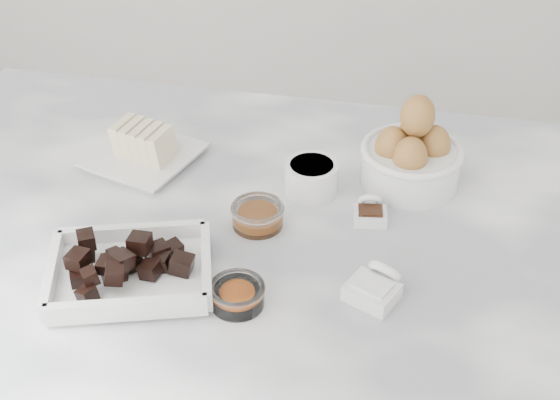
{
  "coord_description": "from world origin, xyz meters",
  "views": [
    {
      "loc": [
        0.2,
        -0.83,
        1.62
      ],
      "look_at": [
        0.02,
        0.03,
        0.98
      ],
      "focal_mm": 50.0,
      "sensor_mm": 36.0,
      "label": 1
    }
  ],
  "objects_px": {
    "sugar_ramekin": "(311,176)",
    "honey_bowl": "(258,215)",
    "egg_bowl": "(412,155)",
    "zest_bowl": "(237,294)",
    "butter_plate": "(141,148)",
    "vanilla_spoon": "(370,212)",
    "chocolate_dish": "(130,268)",
    "salt_spoon": "(375,286)"
  },
  "relations": [
    {
      "from": "sugar_ramekin",
      "to": "honey_bowl",
      "type": "xyz_separation_m",
      "value": [
        -0.06,
        -0.1,
        -0.01
      ]
    },
    {
      "from": "egg_bowl",
      "to": "zest_bowl",
      "type": "relative_size",
      "value": 2.17
    },
    {
      "from": "honey_bowl",
      "to": "butter_plate",
      "type": "bearing_deg",
      "value": 150.21
    },
    {
      "from": "vanilla_spoon",
      "to": "egg_bowl",
      "type": "bearing_deg",
      "value": 65.49
    },
    {
      "from": "sugar_ramekin",
      "to": "vanilla_spoon",
      "type": "bearing_deg",
      "value": -28.45
    },
    {
      "from": "sugar_ramekin",
      "to": "vanilla_spoon",
      "type": "xyz_separation_m",
      "value": [
        0.09,
        -0.05,
        -0.01
      ]
    },
    {
      "from": "chocolate_dish",
      "to": "sugar_ramekin",
      "type": "relative_size",
      "value": 3.07
    },
    {
      "from": "butter_plate",
      "to": "salt_spoon",
      "type": "xyz_separation_m",
      "value": [
        0.4,
        -0.24,
        -0.01
      ]
    },
    {
      "from": "egg_bowl",
      "to": "vanilla_spoon",
      "type": "distance_m",
      "value": 0.12
    },
    {
      "from": "vanilla_spoon",
      "to": "salt_spoon",
      "type": "xyz_separation_m",
      "value": [
        0.02,
        -0.16,
        0.0
      ]
    },
    {
      "from": "honey_bowl",
      "to": "salt_spoon",
      "type": "relative_size",
      "value": 0.85
    },
    {
      "from": "butter_plate",
      "to": "egg_bowl",
      "type": "relative_size",
      "value": 1.24
    },
    {
      "from": "chocolate_dish",
      "to": "butter_plate",
      "type": "xyz_separation_m",
      "value": [
        -0.09,
        0.27,
        0.0
      ]
    },
    {
      "from": "chocolate_dish",
      "to": "egg_bowl",
      "type": "distance_m",
      "value": 0.45
    },
    {
      "from": "honey_bowl",
      "to": "zest_bowl",
      "type": "relative_size",
      "value": 1.07
    },
    {
      "from": "butter_plate",
      "to": "vanilla_spoon",
      "type": "relative_size",
      "value": 3.08
    },
    {
      "from": "butter_plate",
      "to": "salt_spoon",
      "type": "bearing_deg",
      "value": -30.91
    },
    {
      "from": "honey_bowl",
      "to": "vanilla_spoon",
      "type": "height_order",
      "value": "vanilla_spoon"
    },
    {
      "from": "honey_bowl",
      "to": "vanilla_spoon",
      "type": "xyz_separation_m",
      "value": [
        0.15,
        0.05,
        -0.0
      ]
    },
    {
      "from": "butter_plate",
      "to": "sugar_ramekin",
      "type": "relative_size",
      "value": 2.39
    },
    {
      "from": "zest_bowl",
      "to": "salt_spoon",
      "type": "bearing_deg",
      "value": 16.88
    },
    {
      "from": "chocolate_dish",
      "to": "vanilla_spoon",
      "type": "relative_size",
      "value": 3.96
    },
    {
      "from": "egg_bowl",
      "to": "honey_bowl",
      "type": "bearing_deg",
      "value": -143.01
    },
    {
      "from": "egg_bowl",
      "to": "zest_bowl",
      "type": "bearing_deg",
      "value": -121.08
    },
    {
      "from": "butter_plate",
      "to": "vanilla_spoon",
      "type": "height_order",
      "value": "butter_plate"
    },
    {
      "from": "butter_plate",
      "to": "egg_bowl",
      "type": "height_order",
      "value": "egg_bowl"
    },
    {
      "from": "chocolate_dish",
      "to": "zest_bowl",
      "type": "distance_m",
      "value": 0.15
    },
    {
      "from": "salt_spoon",
      "to": "butter_plate",
      "type": "bearing_deg",
      "value": 149.09
    },
    {
      "from": "chocolate_dish",
      "to": "salt_spoon",
      "type": "distance_m",
      "value": 0.31
    },
    {
      "from": "sugar_ramekin",
      "to": "salt_spoon",
      "type": "xyz_separation_m",
      "value": [
        0.12,
        -0.21,
        -0.01
      ]
    },
    {
      "from": "chocolate_dish",
      "to": "salt_spoon",
      "type": "height_order",
      "value": "chocolate_dish"
    },
    {
      "from": "vanilla_spoon",
      "to": "salt_spoon",
      "type": "distance_m",
      "value": 0.16
    },
    {
      "from": "sugar_ramekin",
      "to": "zest_bowl",
      "type": "bearing_deg",
      "value": -100.36
    },
    {
      "from": "sugar_ramekin",
      "to": "zest_bowl",
      "type": "distance_m",
      "value": 0.26
    },
    {
      "from": "butter_plate",
      "to": "honey_bowl",
      "type": "height_order",
      "value": "butter_plate"
    },
    {
      "from": "butter_plate",
      "to": "vanilla_spoon",
      "type": "xyz_separation_m",
      "value": [
        0.37,
        -0.08,
        -0.01
      ]
    },
    {
      "from": "egg_bowl",
      "to": "zest_bowl",
      "type": "xyz_separation_m",
      "value": [
        -0.19,
        -0.31,
        -0.03
      ]
    },
    {
      "from": "zest_bowl",
      "to": "vanilla_spoon",
      "type": "bearing_deg",
      "value": 55.91
    },
    {
      "from": "chocolate_dish",
      "to": "vanilla_spoon",
      "type": "bearing_deg",
      "value": 34.43
    },
    {
      "from": "sugar_ramekin",
      "to": "zest_bowl",
      "type": "height_order",
      "value": "sugar_ramekin"
    },
    {
      "from": "egg_bowl",
      "to": "vanilla_spoon",
      "type": "relative_size",
      "value": 2.49
    },
    {
      "from": "butter_plate",
      "to": "honey_bowl",
      "type": "distance_m",
      "value": 0.25
    }
  ]
}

